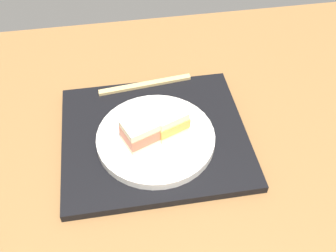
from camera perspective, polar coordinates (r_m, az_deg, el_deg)
The scene contains 6 objects.
ground_plane at distance 79.37cm, azimuth -1.38°, elevation -5.41°, with size 140.00×100.00×3.00cm, color brown.
serving_tray at distance 80.78cm, azimuth -1.92°, elevation -1.50°, with size 37.07×32.42×1.74cm, color black.
sandwich_plate at distance 78.17cm, azimuth -1.87°, elevation -1.78°, with size 23.33×23.33×1.68cm, color silver.
sandwich_near at distance 76.60cm, azimuth 0.09°, elevation 0.71°, with size 8.10×7.48×5.10cm.
sandwich_far at distance 74.76cm, azimuth -4.01°, elevation -0.91°, with size 7.80×7.33×5.17cm.
chopsticks_pair at distance 90.32cm, azimuth -3.25°, elevation 5.98°, with size 21.23×3.66×0.70cm.
Camera 1 is at (5.97, 47.74, 61.63)cm, focal length 42.36 mm.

